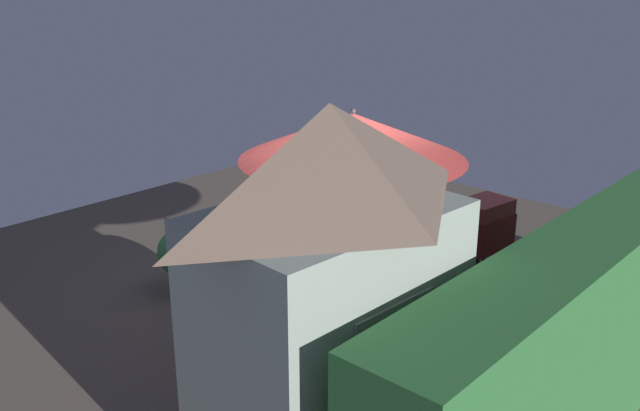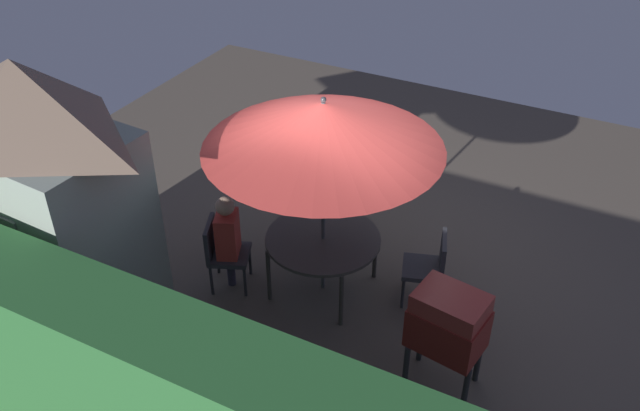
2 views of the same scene
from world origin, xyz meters
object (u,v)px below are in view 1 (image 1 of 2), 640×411
(chair_far_side, at_px, (384,239))
(garden_shed, at_px, (329,305))
(potted_plant_by_shed, at_px, (182,255))
(person_in_red, at_px, (322,294))
(patio_table, at_px, (351,261))
(bbq_grill, at_px, (483,226))
(patio_umbrella, at_px, (353,137))
(chair_near_shed, at_px, (319,321))

(chair_far_side, bearing_deg, garden_shed, 30.77)
(potted_plant_by_shed, xyz_separation_m, person_in_red, (0.09, 2.52, 0.31))
(patio_table, bearing_deg, chair_far_side, -161.72)
(bbq_grill, bearing_deg, patio_table, -23.58)
(patio_umbrella, distance_m, potted_plant_by_shed, 2.85)
(chair_far_side, xyz_separation_m, potted_plant_by_shed, (2.11, -1.68, -0.05))
(patio_table, xyz_separation_m, chair_far_side, (-1.19, -0.39, -0.18))
(bbq_grill, distance_m, chair_far_side, 1.33)
(potted_plant_by_shed, distance_m, person_in_red, 2.54)
(chair_far_side, bearing_deg, person_in_red, 20.91)
(garden_shed, bearing_deg, potted_plant_by_shed, -110.51)
(person_in_red, bearing_deg, chair_far_side, -159.09)
(patio_umbrella, height_order, potted_plant_by_shed, patio_umbrella)
(person_in_red, bearing_deg, chair_near_shed, 23.87)
(chair_near_shed, relative_size, person_in_red, 0.71)
(patio_umbrella, bearing_deg, garden_shed, 36.14)
(chair_far_side, bearing_deg, patio_umbrella, 18.28)
(bbq_grill, relative_size, chair_near_shed, 1.33)
(chair_near_shed, bearing_deg, bbq_grill, 174.37)
(patio_table, xyz_separation_m, chair_near_shed, (1.09, 0.48, -0.18))
(bbq_grill, xyz_separation_m, chair_near_shed, (2.84, -0.28, -0.33))
(person_in_red, bearing_deg, patio_umbrella, -156.13)
(bbq_grill, distance_m, chair_near_shed, 2.88)
(patio_table, bearing_deg, garden_shed, 36.14)
(patio_umbrella, relative_size, potted_plant_by_shed, 3.10)
(garden_shed, height_order, chair_far_side, garden_shed)
(garden_shed, distance_m, chair_far_side, 4.23)
(garden_shed, bearing_deg, chair_near_shed, -135.46)
(bbq_grill, distance_m, person_in_red, 2.78)
(garden_shed, height_order, chair_near_shed, garden_shed)
(garden_shed, xyz_separation_m, chair_far_side, (-3.52, -2.10, -1.07))
(patio_umbrella, relative_size, chair_far_side, 2.87)
(chair_near_shed, bearing_deg, patio_table, -156.13)
(chair_far_side, relative_size, person_in_red, 0.71)
(bbq_grill, relative_size, person_in_red, 0.95)
(patio_table, height_order, patio_umbrella, patio_umbrella)
(patio_umbrella, height_order, person_in_red, patio_umbrella)
(chair_far_side, bearing_deg, patio_table, 18.28)
(patio_umbrella, bearing_deg, bbq_grill, 156.42)
(patio_table, relative_size, potted_plant_by_shed, 1.61)
(garden_shed, bearing_deg, patio_table, -143.86)
(chair_near_shed, distance_m, potted_plant_by_shed, 2.56)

